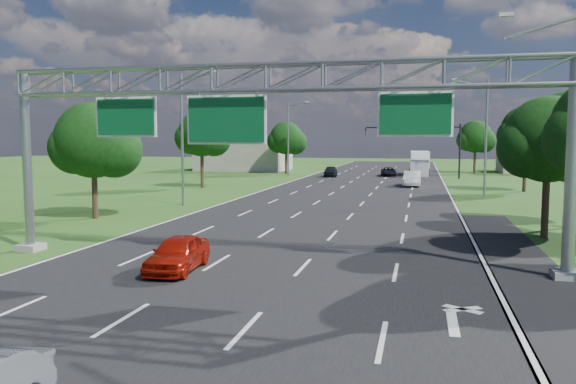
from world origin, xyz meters
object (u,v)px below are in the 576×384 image
(box_truck, at_px, (420,164))
(traffic_signal, at_px, (432,138))
(red_coupe, at_px, (178,253))
(sign_gantry, at_px, (270,93))

(box_truck, bearing_deg, traffic_signal, -80.09)
(traffic_signal, relative_size, red_coupe, 3.05)
(sign_gantry, height_order, box_truck, sign_gantry)
(sign_gantry, relative_size, traffic_signal, 1.92)
(red_coupe, bearing_deg, box_truck, 78.04)
(traffic_signal, height_order, box_truck, traffic_signal)
(sign_gantry, distance_m, box_truck, 60.46)
(sign_gantry, height_order, red_coupe, sign_gantry)
(sign_gantry, height_order, traffic_signal, sign_gantry)
(sign_gantry, xyz_separation_m, box_truck, (5.70, 59.96, -5.29))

